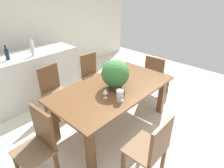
{
  "coord_description": "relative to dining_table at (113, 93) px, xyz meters",
  "views": [
    {
      "loc": [
        -1.99,
        -1.84,
        2.24
      ],
      "look_at": [
        0.09,
        0.08,
        0.72
      ],
      "focal_mm": 30.77,
      "sensor_mm": 36.0,
      "label": 1
    }
  ],
  "objects": [
    {
      "name": "chair_foot_end",
      "position": [
        1.32,
        -0.01,
        -0.12
      ],
      "size": [
        0.47,
        0.48,
        0.92
      ],
      "rotation": [
        0.0,
        0.0,
        1.64
      ],
      "color": "brown",
      "rests_on": "ground"
    },
    {
      "name": "flower_centerpiece",
      "position": [
        0.01,
        -0.04,
        0.36
      ],
      "size": [
        0.43,
        0.43,
        0.47
      ],
      "color": "#333338",
      "rests_on": "dining_table"
    },
    {
      "name": "chair_head_end",
      "position": [
        -1.32,
        0.01,
        -0.1
      ],
      "size": [
        0.43,
        0.47,
        0.95
      ],
      "rotation": [
        0.0,
        0.0,
        -1.52
      ],
      "color": "brown",
      "rests_on": "ground"
    },
    {
      "name": "wine_bottle_dark",
      "position": [
        -0.87,
        1.76,
        0.48
      ],
      "size": [
        0.07,
        0.07,
        0.27
      ],
      "color": "#0F1E38",
      "rests_on": "kitchen_counter"
    },
    {
      "name": "chair_far_right",
      "position": [
        0.46,
        1.04,
        -0.12
      ],
      "size": [
        0.44,
        0.43,
        0.91
      ],
      "rotation": [
        0.0,
        0.0,
        -0.06
      ],
      "color": "brown",
      "rests_on": "ground"
    },
    {
      "name": "wine_bottle_clear",
      "position": [
        -0.3,
        1.94,
        0.48
      ],
      "size": [
        0.06,
        0.06,
        0.26
      ],
      "color": "#B2BFB7",
      "rests_on": "kitchen_counter"
    },
    {
      "name": "crystal_vase_center_near",
      "position": [
        0.33,
        0.08,
        0.2
      ],
      "size": [
        0.09,
        0.09,
        0.14
      ],
      "color": "silver",
      "rests_on": "dining_table"
    },
    {
      "name": "wine_glass",
      "position": [
        -0.31,
        -0.14,
        0.22
      ],
      "size": [
        0.08,
        0.08,
        0.15
      ],
      "color": "silver",
      "rests_on": "dining_table"
    },
    {
      "name": "dining_table",
      "position": [
        0.0,
        0.0,
        0.0
      ],
      "size": [
        2.02,
        1.09,
        0.74
      ],
      "color": "brown",
      "rests_on": "ground"
    },
    {
      "name": "wine_bottle_green",
      "position": [
        -0.46,
        1.63,
        0.49
      ],
      "size": [
        0.07,
        0.07,
        0.3
      ],
      "color": "#B2BFB7",
      "rests_on": "kitchen_counter"
    },
    {
      "name": "chair_near_left",
      "position": [
        -0.45,
        -1.05,
        -0.11
      ],
      "size": [
        0.48,
        0.42,
        0.92
      ],
      "rotation": [
        0.0,
        0.0,
        3.15
      ],
      "color": "brown",
      "rests_on": "ground"
    },
    {
      "name": "ground_plane",
      "position": [
        0.0,
        0.03,
        -0.63
      ],
      "size": [
        7.04,
        7.04,
        0.0
      ],
      "primitive_type": "plane",
      "color": "silver"
    },
    {
      "name": "chair_far_left",
      "position": [
        -0.46,
        1.05,
        -0.11
      ],
      "size": [
        0.47,
        0.47,
        0.93
      ],
      "rotation": [
        0.0,
        0.0,
        0.08
      ],
      "color": "brown",
      "rests_on": "ground"
    },
    {
      "name": "crystal_vase_left",
      "position": [
        -0.23,
        -0.34,
        0.22
      ],
      "size": [
        0.1,
        0.1,
        0.17
      ],
      "color": "silver",
      "rests_on": "dining_table"
    },
    {
      "name": "kitchen_counter",
      "position": [
        -0.54,
        1.81,
        -0.13
      ],
      "size": [
        1.93,
        0.68,
        1.0
      ],
      "primitive_type": "cube",
      "color": "silver",
      "rests_on": "ground"
    },
    {
      "name": "back_wall",
      "position": [
        0.0,
        2.63,
        0.67
      ],
      "size": [
        6.4,
        0.1,
        2.6
      ],
      "primitive_type": "cube",
      "color": "beige",
      "rests_on": "ground"
    }
  ]
}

